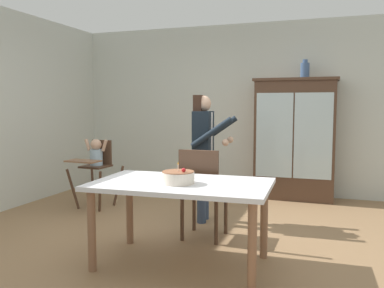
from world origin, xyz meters
TOP-DOWN VIEW (x-y plane):
  - ground_plane at (0.00, 0.00)m, footprint 6.24×6.24m
  - wall_back at (0.00, 2.63)m, footprint 5.32×0.06m
  - china_cabinet at (1.00, 2.37)m, footprint 1.22×0.48m
  - ceramic_vase at (1.13, 2.37)m, footprint 0.13×0.13m
  - high_chair_with_toddler at (-1.54, 0.95)m, footprint 0.61×0.71m
  - adult_person at (0.07, 0.79)m, footprint 0.53×0.52m
  - dining_table at (0.29, -0.57)m, footprint 1.57×0.96m
  - birthday_cake at (0.28, -0.64)m, footprint 0.28×0.28m
  - dining_chair_far_side at (0.26, 0.11)m, footprint 0.45×0.45m

SIDE VIEW (x-z plane):
  - ground_plane at x=0.00m, z-range 0.00..0.00m
  - dining_chair_far_side at x=0.26m, z-range 0.08..1.04m
  - dining_table at x=0.29m, z-range 0.28..1.02m
  - high_chair_with_toddler at x=-1.54m, z-range 0.18..1.13m
  - birthday_cake at x=0.28m, z-range 0.70..0.89m
  - china_cabinet at x=1.00m, z-range 0.01..1.81m
  - adult_person at x=0.07m, z-range 0.20..1.73m
  - wall_back at x=0.00m, z-range 0.00..2.70m
  - ceramic_vase at x=1.13m, z-range 1.79..2.06m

